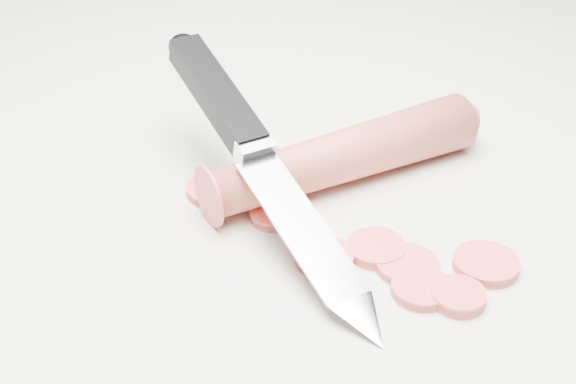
% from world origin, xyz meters
% --- Properties ---
extents(ground, '(2.40, 2.40, 0.00)m').
position_xyz_m(ground, '(0.00, 0.00, 0.00)').
color(ground, silver).
rests_on(ground, ground).
extents(carrot, '(0.15, 0.17, 0.03)m').
position_xyz_m(carrot, '(-0.03, 0.03, 0.02)').
color(carrot, '#BA4738').
rests_on(carrot, ground).
extents(carrot_slice_0, '(0.04, 0.04, 0.01)m').
position_xyz_m(carrot_slice_0, '(-0.10, -0.01, 0.00)').
color(carrot_slice_0, '#F34342').
rests_on(carrot_slice_0, ground).
extents(carrot_slice_1, '(0.03, 0.03, 0.01)m').
position_xyz_m(carrot_slice_1, '(-0.05, -0.02, 0.00)').
color(carrot_slice_1, '#F34342').
rests_on(carrot_slice_1, ground).
extents(carrot_slice_2, '(0.03, 0.03, 0.01)m').
position_xyz_m(carrot_slice_2, '(0.05, -0.06, 0.00)').
color(carrot_slice_2, '#F34342').
rests_on(carrot_slice_2, ground).
extents(carrot_slice_3, '(0.04, 0.04, 0.01)m').
position_xyz_m(carrot_slice_3, '(0.08, -0.03, 0.00)').
color(carrot_slice_3, '#F34342').
rests_on(carrot_slice_3, ground).
extents(carrot_slice_4, '(0.03, 0.03, 0.01)m').
position_xyz_m(carrot_slice_4, '(0.01, -0.03, 0.00)').
color(carrot_slice_4, '#F34342').
rests_on(carrot_slice_4, ground).
extents(carrot_slice_5, '(0.03, 0.03, 0.01)m').
position_xyz_m(carrot_slice_5, '(-0.01, -0.05, 0.00)').
color(carrot_slice_5, '#F34342').
rests_on(carrot_slice_5, ground).
extents(carrot_slice_6, '(0.03, 0.03, 0.01)m').
position_xyz_m(carrot_slice_6, '(0.07, -0.06, 0.00)').
color(carrot_slice_6, '#F34342').
rests_on(carrot_slice_6, ground).
extents(carrot_slice_7, '(0.04, 0.04, 0.01)m').
position_xyz_m(carrot_slice_7, '(0.03, -0.04, 0.00)').
color(carrot_slice_7, '#F34342').
rests_on(carrot_slice_7, ground).
extents(kitchen_knife, '(0.22, 0.19, 0.08)m').
position_xyz_m(kitchen_knife, '(-0.06, -0.02, 0.04)').
color(kitchen_knife, silver).
rests_on(kitchen_knife, ground).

